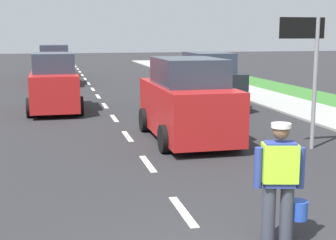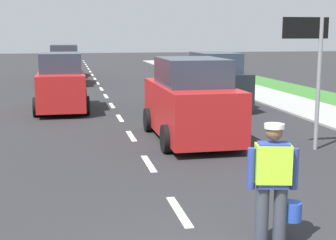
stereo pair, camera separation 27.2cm
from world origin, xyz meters
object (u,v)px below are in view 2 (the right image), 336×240
at_px(road_worker, 274,179).
at_px(car_parked_far, 214,82).
at_px(car_oncoming_second, 65,66).
at_px(car_oncoming_third, 63,62).
at_px(car_outgoing_ahead, 191,102).
at_px(lane_direction_sign, 311,51).
at_px(car_oncoming_lead, 61,84).

xyz_separation_m(road_worker, car_parked_far, (2.92, 12.34, 0.05)).
bearing_deg(car_oncoming_second, car_oncoming_third, 91.29).
distance_m(car_parked_far, car_oncoming_third, 16.27).
bearing_deg(car_outgoing_ahead, lane_direction_sign, -33.99).
xyz_separation_m(lane_direction_sign, car_outgoing_ahead, (-2.51, 1.69, -1.39)).
xyz_separation_m(car_oncoming_third, car_oncoming_second, (0.12, -5.25, 0.06)).
distance_m(car_oncoming_lead, car_oncoming_second, 9.70).
relative_size(road_worker, car_outgoing_ahead, 0.39).
distance_m(road_worker, car_parked_far, 12.69).
bearing_deg(car_oncoming_third, lane_direction_sign, -75.18).
bearing_deg(car_oncoming_third, car_outgoing_ahead, -80.61).
xyz_separation_m(road_worker, car_oncoming_third, (-2.88, 27.55, 0.04)).
height_order(lane_direction_sign, car_oncoming_third, lane_direction_sign).
bearing_deg(car_oncoming_second, lane_direction_sign, -71.32).
distance_m(car_outgoing_ahead, car_oncoming_lead, 6.80).
relative_size(road_worker, car_oncoming_lead, 0.42).
relative_size(car_oncoming_third, car_oncoming_second, 1.03).
distance_m(lane_direction_sign, car_oncoming_second, 18.28).
height_order(lane_direction_sign, car_oncoming_lead, lane_direction_sign).
distance_m(car_outgoing_ahead, car_oncoming_second, 15.93).
xyz_separation_m(lane_direction_sign, car_oncoming_lead, (-5.94, 7.57, -1.42)).
distance_m(lane_direction_sign, car_oncoming_third, 23.34).
distance_m(road_worker, lane_direction_sign, 6.07).
bearing_deg(car_oncoming_second, road_worker, -82.93).
xyz_separation_m(car_outgoing_ahead, car_oncoming_third, (-3.44, 20.83, -0.05)).
bearing_deg(lane_direction_sign, car_parked_far, 91.19).
bearing_deg(lane_direction_sign, car_oncoming_third, 104.82).
xyz_separation_m(car_parked_far, car_oncoming_lead, (-5.79, 0.25, 0.01)).
distance_m(lane_direction_sign, car_outgoing_ahead, 3.33).
distance_m(road_worker, car_outgoing_ahead, 6.74).
height_order(lane_direction_sign, car_oncoming_second, lane_direction_sign).
bearing_deg(road_worker, car_oncoming_third, 95.98).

